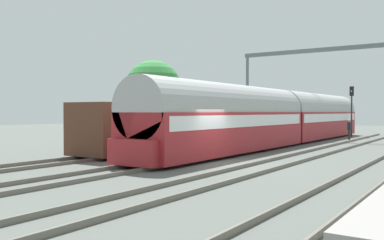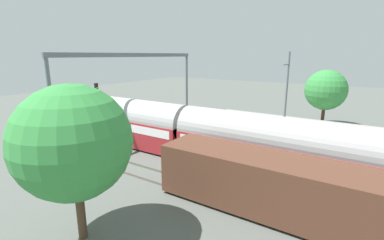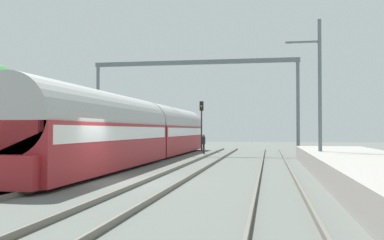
# 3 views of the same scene
# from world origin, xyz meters

# --- Properties ---
(ground) EXTENTS (120.00, 120.00, 0.00)m
(ground) POSITION_xyz_m (0.00, 0.00, 0.00)
(ground) COLOR #585C57
(track_west) EXTENTS (1.51, 60.00, 0.16)m
(track_west) POSITION_xyz_m (-2.14, 0.00, 0.08)
(track_west) COLOR #666156
(track_west) RESTS_ON ground
(track_east) EXTENTS (1.51, 60.00, 0.16)m
(track_east) POSITION_xyz_m (2.14, 0.00, 0.08)
(track_east) COLOR #666156
(track_east) RESTS_ON ground
(track_far_east) EXTENTS (1.52, 60.00, 0.16)m
(track_far_east) POSITION_xyz_m (6.43, 0.00, 0.08)
(track_far_east) COLOR #666156
(track_far_east) RESTS_ON ground
(platform) EXTENTS (4.40, 28.00, 0.90)m
(platform) POSITION_xyz_m (10.25, 2.00, 0.45)
(platform) COLOR gray
(platform) RESTS_ON ground
(passenger_train) EXTENTS (2.93, 32.85, 3.82)m
(passenger_train) POSITION_xyz_m (-2.14, 12.46, 1.97)
(passenger_train) COLOR maroon
(passenger_train) RESTS_ON ground
(freight_car) EXTENTS (2.80, 13.00, 2.70)m
(freight_car) POSITION_xyz_m (-6.43, 3.80, 1.47)
(freight_car) COLOR #563323
(freight_car) RESTS_ON ground
(person_crossing) EXTENTS (0.24, 0.40, 1.73)m
(person_crossing) POSITION_xyz_m (0.67, 20.57, 1.03)
(person_crossing) COLOR #303030
(person_crossing) RESTS_ON ground
(railway_signal_far) EXTENTS (0.36, 0.30, 4.79)m
(railway_signal_far) POSITION_xyz_m (-0.23, 25.25, 3.08)
(railway_signal_far) COLOR #2D2D33
(railway_signal_far) RESTS_ON ground
(catenary_gantry) EXTENTS (17.27, 0.28, 7.86)m
(catenary_gantry) POSITION_xyz_m (0.00, 19.59, 5.95)
(catenary_gantry) COLOR slate
(catenary_gantry) RESTS_ON ground
(catenary_pole_east_mid) EXTENTS (1.90, 0.20, 8.00)m
(catenary_pole_east_mid) POSITION_xyz_m (8.78, 7.90, 4.15)
(catenary_pole_east_mid) COLOR slate
(catenary_pole_east_mid) RESTS_ON ground
(tree_west_background) EXTENTS (4.68, 4.68, 6.65)m
(tree_west_background) POSITION_xyz_m (-12.72, 10.69, 4.30)
(tree_west_background) COLOR #4C3826
(tree_west_background) RESTS_ON ground
(tree_east_background) EXTENTS (4.34, 4.34, 6.17)m
(tree_east_background) POSITION_xyz_m (13.68, 4.97, 3.99)
(tree_east_background) COLOR #4C3826
(tree_east_background) RESTS_ON ground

